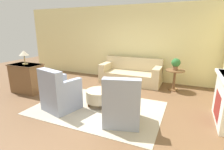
% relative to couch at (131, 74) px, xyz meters
% --- Properties ---
extents(ground_plane, '(16.00, 16.00, 0.00)m').
position_rel_couch_xyz_m(ground_plane, '(-0.10, -2.41, -0.32)').
color(ground_plane, brown).
extents(wall_back, '(9.80, 0.12, 2.80)m').
position_rel_couch_xyz_m(wall_back, '(-0.10, 0.55, 1.08)').
color(wall_back, beige).
rests_on(wall_back, ground_plane).
extents(rug, '(3.16, 2.11, 0.01)m').
position_rel_couch_xyz_m(rug, '(-0.10, -2.41, -0.32)').
color(rug, '#B2A893').
rests_on(rug, ground_plane).
extents(couch, '(2.18, 0.93, 0.90)m').
position_rel_couch_xyz_m(couch, '(0.00, 0.00, 0.00)').
color(couch, '#C6B289').
rests_on(couch, ground_plane).
extents(armchair_left, '(0.90, 0.90, 1.04)m').
position_rel_couch_xyz_m(armchair_left, '(-0.92, -2.85, 0.09)').
color(armchair_left, '#8E99B2').
rests_on(armchair_left, rug).
extents(armchair_right, '(0.90, 0.90, 1.04)m').
position_rel_couch_xyz_m(armchair_right, '(0.71, -2.85, 0.09)').
color(armchair_right, '#8E99B2').
rests_on(armchair_right, rug).
extents(ottoman_table, '(0.70, 0.70, 0.41)m').
position_rel_couch_xyz_m(ottoman_table, '(-0.13, -2.25, -0.05)').
color(ottoman_table, '#C6B289').
rests_on(ottoman_table, rug).
extents(side_table, '(0.59, 0.59, 0.68)m').
position_rel_couch_xyz_m(side_table, '(1.53, -0.23, 0.15)').
color(side_table, brown).
rests_on(side_table, ground_plane).
extents(dresser, '(0.98, 0.59, 0.89)m').
position_rel_couch_xyz_m(dresser, '(-2.68, -2.25, 0.14)').
color(dresser, brown).
rests_on(dresser, ground_plane).
extents(potted_plant_on_side_table, '(0.28, 0.28, 0.37)m').
position_rel_couch_xyz_m(potted_plant_on_side_table, '(1.53, -0.23, 0.57)').
color(potted_plant_on_side_table, brown).
rests_on(potted_plant_on_side_table, side_table).
extents(table_lamp, '(0.28, 0.28, 0.42)m').
position_rel_couch_xyz_m(table_lamp, '(-2.68, -2.25, 0.89)').
color(table_lamp, tan).
rests_on(table_lamp, dresser).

